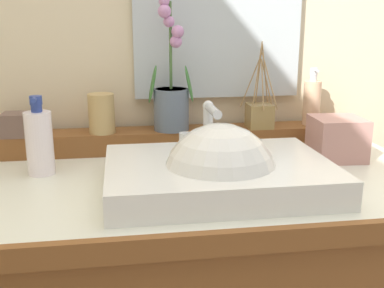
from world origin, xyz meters
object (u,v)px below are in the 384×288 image
(soap_dispenser, at_px, (312,101))
(tumbler_cup, at_px, (102,114))
(potted_plant, at_px, (171,97))
(trinket_box, at_px, (21,124))
(lotion_bottle, at_px, (39,141))
(tissue_box, at_px, (337,138))
(reed_diffuser, at_px, (259,115))
(sink_basin, at_px, (219,177))

(soap_dispenser, distance_m, tumbler_cup, 0.61)
(soap_dispenser, bearing_deg, potted_plant, -179.17)
(potted_plant, relative_size, trinket_box, 3.81)
(potted_plant, distance_m, soap_dispenser, 0.42)
(tumbler_cup, distance_m, lotion_bottle, 0.21)
(potted_plant, height_order, soap_dispenser, potted_plant)
(tumbler_cup, xyz_separation_m, tissue_box, (0.62, -0.14, -0.06))
(tumbler_cup, xyz_separation_m, reed_diffuser, (0.45, -0.00, -0.02))
(potted_plant, xyz_separation_m, lotion_bottle, (-0.33, -0.16, -0.07))
(reed_diffuser, bearing_deg, tissue_box, -39.03)
(lotion_bottle, distance_m, tissue_box, 0.76)
(trinket_box, bearing_deg, sink_basin, -33.57)
(sink_basin, height_order, tissue_box, sink_basin)
(trinket_box, bearing_deg, soap_dispenser, 2.00)
(potted_plant, xyz_separation_m, tissue_box, (0.43, -0.15, -0.10))
(soap_dispenser, height_order, reed_diffuser, reed_diffuser)
(trinket_box, relative_size, lotion_bottle, 0.50)
(lotion_bottle, height_order, tissue_box, lotion_bottle)
(soap_dispenser, relative_size, lotion_bottle, 0.88)
(soap_dispenser, distance_m, reed_diffuser, 0.17)
(tumbler_cup, distance_m, tissue_box, 0.64)
(sink_basin, bearing_deg, tumbler_cup, 128.62)
(potted_plant, relative_size, reed_diffuser, 1.49)
(tumbler_cup, xyz_separation_m, lotion_bottle, (-0.14, -0.15, -0.03))
(reed_diffuser, height_order, tissue_box, reed_diffuser)
(reed_diffuser, distance_m, lotion_bottle, 0.61)
(sink_basin, distance_m, trinket_box, 0.58)
(sink_basin, xyz_separation_m, soap_dispenser, (0.35, 0.34, 0.10))
(sink_basin, height_order, potted_plant, potted_plant)
(potted_plant, bearing_deg, trinket_box, -179.01)
(sink_basin, xyz_separation_m, reed_diffuser, (0.19, 0.32, 0.07))
(soap_dispenser, bearing_deg, reed_diffuser, -174.44)
(sink_basin, relative_size, tissue_box, 3.76)
(tissue_box, bearing_deg, trinket_box, 170.24)
(tumbler_cup, bearing_deg, tissue_box, -12.88)
(sink_basin, bearing_deg, reed_diffuser, 60.02)
(trinket_box, xyz_separation_m, lotion_bottle, (0.07, -0.16, -0.01))
(potted_plant, distance_m, tumbler_cup, 0.20)
(soap_dispenser, bearing_deg, sink_basin, -135.86)
(tumbler_cup, bearing_deg, sink_basin, -51.38)
(sink_basin, relative_size, potted_plant, 1.34)
(trinket_box, xyz_separation_m, tissue_box, (0.83, -0.14, -0.03))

